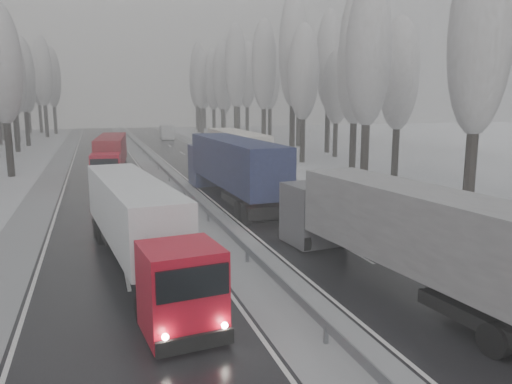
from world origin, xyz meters
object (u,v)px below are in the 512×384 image
truck_blue_box (231,165)px  box_truck_distant (167,132)px  truck_red_red (111,154)px  truck_cream_box (234,150)px  truck_red_white (137,220)px  truck_grey_tarp (405,231)px

truck_blue_box → box_truck_distant: bearing=84.5°
box_truck_distant → truck_red_red: truck_red_red is taller
truck_cream_box → truck_red_white: (-11.03, -24.67, -0.35)m
truck_blue_box → truck_cream_box: bearing=71.7°
truck_blue_box → box_truck_distant: size_ratio=2.37×
box_truck_distant → truck_red_white: 74.67m
box_truck_distant → truck_red_red: 47.49m
truck_blue_box → truck_cream_box: 11.82m
truck_grey_tarp → truck_red_white: size_ratio=1.08×
box_truck_distant → truck_blue_box: bearing=-89.6°
truck_grey_tarp → truck_cream_box: bearing=80.6°
truck_grey_tarp → truck_red_red: bearing=99.6°
truck_blue_box → truck_red_red: 16.38m
truck_blue_box → truck_cream_box: truck_blue_box is taller
truck_grey_tarp → truck_red_red: (-9.44, 33.25, -0.14)m
truck_grey_tarp → truck_red_white: (-9.34, 5.51, -0.17)m
truck_red_white → truck_grey_tarp: bearing=-36.9°
truck_blue_box → truck_red_red: size_ratio=1.19×
truck_grey_tarp → truck_red_red: size_ratio=1.06×
truck_cream_box → box_truck_distant: 49.12m
truck_cream_box → truck_red_red: size_ratio=1.14×
truck_red_white → truck_red_red: truck_red_red is taller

